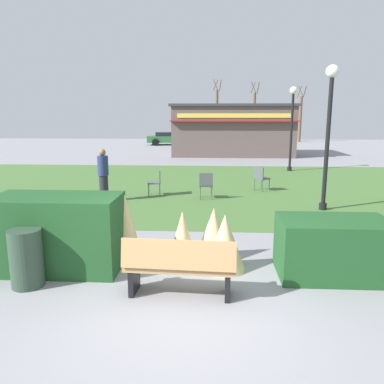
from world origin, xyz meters
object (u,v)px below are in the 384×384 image
(food_kiosk, at_px, (232,130))
(parked_car_west_slot, at_px, (169,138))
(tree_right_bg, at_px, (217,114))
(park_bench, at_px, (180,267))
(tree_left_bg, at_px, (300,118))
(cafe_chair_center, at_px, (260,177))
(lamppost_mid, at_px, (329,121))
(cafe_chair_north, at_px, (206,183))
(tree_center_bg, at_px, (254,116))
(person_strolling, at_px, (103,175))
(cafe_chair_west, at_px, (157,180))
(trash_bin, at_px, (26,258))
(lamppost_far, at_px, (292,118))

(food_kiosk, relative_size, parked_car_west_slot, 1.93)
(food_kiosk, distance_m, tree_right_bg, 14.55)
(park_bench, distance_m, tree_left_bg, 36.53)
(park_bench, distance_m, cafe_chair_center, 8.69)
(lamppost_mid, relative_size, food_kiosk, 0.49)
(cafe_chair_north, height_order, tree_center_bg, tree_center_bg)
(lamppost_mid, distance_m, tree_right_bg, 30.31)
(tree_left_bg, relative_size, tree_center_bg, 0.94)
(park_bench, distance_m, food_kiosk, 21.45)
(lamppost_mid, height_order, tree_center_bg, tree_center_bg)
(person_strolling, distance_m, tree_right_bg, 29.76)
(cafe_chair_north, relative_size, person_strolling, 0.53)
(cafe_chair_center, height_order, cafe_chair_north, same)
(parked_car_west_slot, bearing_deg, person_strolling, -88.44)
(lamppost_mid, relative_size, tree_right_bg, 0.64)
(tree_left_bg, bearing_deg, lamppost_mid, -101.05)
(park_bench, xyz_separation_m, cafe_chair_center, (2.22, 8.41, 0.05))
(tree_center_bg, bearing_deg, cafe_chair_west, -102.58)
(trash_bin, xyz_separation_m, cafe_chair_west, (1.04, 7.13, 0.05))
(lamppost_far, xyz_separation_m, food_kiosk, (-2.53, 7.69, -0.84))
(parked_car_west_slot, bearing_deg, food_kiosk, -58.50)
(trash_bin, height_order, tree_center_bg, tree_center_bg)
(lamppost_mid, height_order, lamppost_far, same)
(cafe_chair_west, distance_m, tree_right_bg, 28.64)
(park_bench, bearing_deg, parked_car_west_slot, 96.92)
(park_bench, xyz_separation_m, lamppost_mid, (3.73, 5.65, 2.10))
(person_strolling, xyz_separation_m, tree_center_bg, (7.67, 28.35, 1.81))
(person_strolling, bearing_deg, lamppost_far, -115.44)
(parked_car_west_slot, height_order, tree_left_bg, tree_left_bg)
(lamppost_far, bearing_deg, park_bench, -107.54)
(person_strolling, xyz_separation_m, tree_right_bg, (3.82, 29.45, 1.99))
(cafe_chair_north, relative_size, tree_center_bg, 0.15)
(food_kiosk, distance_m, cafe_chair_west, 14.40)
(lamppost_mid, distance_m, lamppost_far, 8.03)
(food_kiosk, bearing_deg, cafe_chair_center, -88.07)
(park_bench, height_order, lamppost_far, lamppost_far)
(trash_bin, height_order, cafe_chair_west, trash_bin)
(trash_bin, relative_size, person_strolling, 0.56)
(lamppost_far, xyz_separation_m, cafe_chair_north, (-4.05, -6.77, -2.05))
(tree_right_bg, bearing_deg, tree_left_bg, -3.98)
(park_bench, distance_m, person_strolling, 7.06)
(lamppost_far, height_order, cafe_chair_west, lamppost_far)
(cafe_chair_west, height_order, tree_left_bg, tree_left_bg)
(parked_car_west_slot, distance_m, tree_center_bg, 9.67)
(park_bench, relative_size, lamppost_far, 0.42)
(tree_right_bg, bearing_deg, trash_bin, -95.30)
(lamppost_mid, height_order, food_kiosk, lamppost_mid)
(lamppost_mid, xyz_separation_m, cafe_chair_west, (-5.18, 1.71, -2.05))
(cafe_chair_center, height_order, tree_right_bg, tree_right_bg)
(person_strolling, height_order, parked_car_west_slot, person_strolling)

